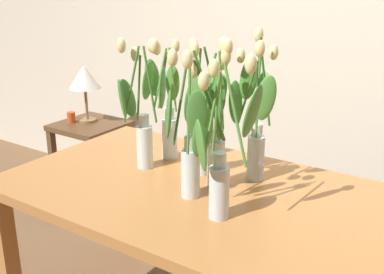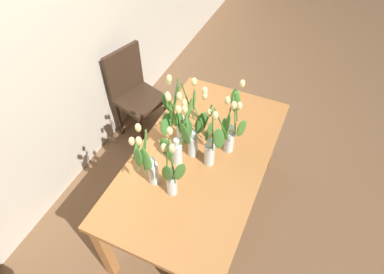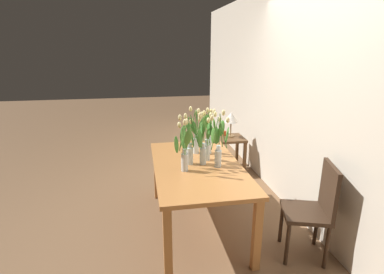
% 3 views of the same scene
% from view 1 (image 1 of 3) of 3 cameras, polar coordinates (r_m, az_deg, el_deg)
% --- Properties ---
extents(room_wall_rear, '(9.00, 0.10, 2.70)m').
position_cam_1_polar(room_wall_rear, '(2.75, 16.53, 14.93)').
color(room_wall_rear, beige).
rests_on(room_wall_rear, ground).
extents(dining_table, '(1.60, 0.90, 0.74)m').
position_cam_1_polar(dining_table, '(1.81, 1.84, -9.18)').
color(dining_table, '#B7753D').
rests_on(dining_table, ground).
extents(tulip_vase_0, '(0.16, 0.17, 0.52)m').
position_cam_1_polar(tulip_vase_0, '(2.04, -3.30, 3.26)').
color(tulip_vase_0, silver).
rests_on(tulip_vase_0, dining_table).
extents(tulip_vase_1, '(0.24, 0.18, 0.55)m').
position_cam_1_polar(tulip_vase_1, '(1.49, 3.34, -2.91)').
color(tulip_vase_1, silver).
rests_on(tulip_vase_1, dining_table).
extents(tulip_vase_2, '(0.19, 0.27, 0.57)m').
position_cam_1_polar(tulip_vase_2, '(1.63, 0.48, -0.09)').
color(tulip_vase_2, silver).
rests_on(tulip_vase_2, dining_table).
extents(tulip_vase_3, '(0.19, 0.25, 0.55)m').
position_cam_1_polar(tulip_vase_3, '(1.75, 2.51, 1.12)').
color(tulip_vase_3, silver).
rests_on(tulip_vase_3, dining_table).
extents(tulip_vase_4, '(0.13, 0.21, 0.55)m').
position_cam_1_polar(tulip_vase_4, '(1.85, 1.47, 0.80)').
color(tulip_vase_4, silver).
rests_on(tulip_vase_4, dining_table).
extents(tulip_vase_5, '(0.25, 0.22, 0.59)m').
position_cam_1_polar(tulip_vase_5, '(1.81, 7.73, 2.03)').
color(tulip_vase_5, silver).
rests_on(tulip_vase_5, dining_table).
extents(tulip_vase_6, '(0.18, 0.23, 0.54)m').
position_cam_1_polar(tulip_vase_6, '(1.92, -6.17, 2.03)').
color(tulip_vase_6, silver).
rests_on(tulip_vase_6, dining_table).
extents(side_table, '(0.44, 0.44, 0.55)m').
position_cam_1_polar(side_table, '(3.35, -12.24, -0.26)').
color(side_table, brown).
rests_on(side_table, ground).
extents(table_lamp, '(0.22, 0.22, 0.40)m').
position_cam_1_polar(table_lamp, '(3.28, -13.01, 6.98)').
color(table_lamp, olive).
rests_on(table_lamp, side_table).
extents(pillar_candle, '(0.06, 0.06, 0.07)m').
position_cam_1_polar(pillar_candle, '(3.35, -14.54, 2.34)').
color(pillar_candle, '#CC4C23').
rests_on(pillar_candle, side_table).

